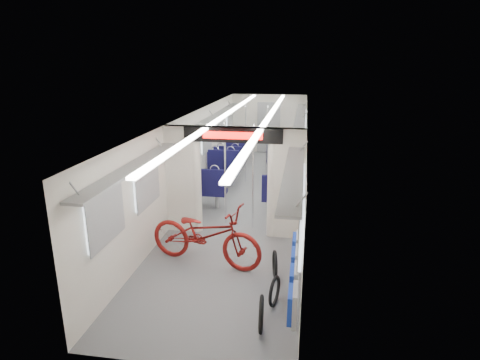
{
  "coord_description": "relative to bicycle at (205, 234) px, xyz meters",
  "views": [
    {
      "loc": [
        1.39,
        -9.85,
        3.58
      ],
      "look_at": [
        0.11,
        -1.89,
        1.16
      ],
      "focal_mm": 30.0,
      "sensor_mm": 36.0,
      "label": 1
    }
  ],
  "objects": [
    {
      "name": "carriage",
      "position": [
        0.28,
        3.15,
        0.93
      ],
      "size": [
        12.0,
        12.02,
        2.31
      ],
      "color": "#515456",
      "rests_on": "ground"
    },
    {
      "name": "bicycle",
      "position": [
        0.0,
        0.0,
        0.0
      ],
      "size": [
        2.29,
        1.23,
        1.14
      ],
      "primitive_type": "imported",
      "rotation": [
        0.0,
        0.0,
        1.34
      ],
      "color": "maroon",
      "rests_on": "ground"
    },
    {
      "name": "flip_bench",
      "position": [
        1.63,
        -1.12,
        0.01
      ],
      "size": [
        0.12,
        2.07,
        0.47
      ],
      "color": "gray",
      "rests_on": "carriage"
    },
    {
      "name": "bike_hoop_a",
      "position": [
        1.21,
        -1.76,
        -0.33
      ],
      "size": [
        0.08,
        0.53,
        0.53
      ],
      "primitive_type": "torus",
      "rotation": [
        1.57,
        0.0,
        1.62
      ],
      "color": "black",
      "rests_on": "ground"
    },
    {
      "name": "bike_hoop_b",
      "position": [
        1.34,
        -1.12,
        -0.36
      ],
      "size": [
        0.16,
        0.48,
        0.48
      ],
      "primitive_type": "torus",
      "rotation": [
        1.57,
        0.0,
        1.34
      ],
      "color": "black",
      "rests_on": "ground"
    },
    {
      "name": "bike_hoop_c",
      "position": [
        1.28,
        -0.3,
        -0.35
      ],
      "size": [
        0.13,
        0.48,
        0.48
      ],
      "primitive_type": "torus",
      "rotation": [
        1.57,
        0.0,
        1.75
      ],
      "color": "black",
      "rests_on": "ground"
    },
    {
      "name": "seat_bay_near_left",
      "position": [
        -0.66,
        3.78,
        -0.0
      ],
      "size": [
        0.95,
        2.26,
        1.16
      ],
      "color": "black",
      "rests_on": "ground"
    },
    {
      "name": "seat_bay_near_right",
      "position": [
        1.21,
        3.54,
        -0.02
      ],
      "size": [
        0.92,
        2.14,
        1.12
      ],
      "color": "black",
      "rests_on": "ground"
    },
    {
      "name": "seat_bay_far_left",
      "position": [
        -0.66,
        6.64,
        -0.03
      ],
      "size": [
        0.91,
        2.08,
        1.1
      ],
      "color": "black",
      "rests_on": "ground"
    },
    {
      "name": "seat_bay_far_right",
      "position": [
        1.21,
        6.95,
        -0.01
      ],
      "size": [
        0.95,
        2.24,
        1.15
      ],
      "color": "black",
      "rests_on": "ground"
    },
    {
      "name": "stanchion_near_left",
      "position": [
        -0.01,
        1.94,
        0.58
      ],
      "size": [
        0.04,
        0.04,
        2.3
      ],
      "primitive_type": "cylinder",
      "color": "silver",
      "rests_on": "ground"
    },
    {
      "name": "stanchion_near_right",
      "position": [
        0.63,
        1.76,
        0.58
      ],
      "size": [
        0.04,
        0.04,
        2.3
      ],
      "primitive_type": "cylinder",
      "color": "silver",
      "rests_on": "ground"
    },
    {
      "name": "stanchion_far_left",
      "position": [
        -0.04,
        5.2,
        0.58
      ],
      "size": [
        0.04,
        0.04,
        2.3
      ],
      "primitive_type": "cylinder",
      "color": "silver",
      "rests_on": "ground"
    },
    {
      "name": "stanchion_far_right",
      "position": [
        0.6,
        5.27,
        0.58
      ],
      "size": [
        0.04,
        0.04,
        2.3
      ],
      "primitive_type": "cylinder",
      "color": "silver",
      "rests_on": "ground"
    }
  ]
}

